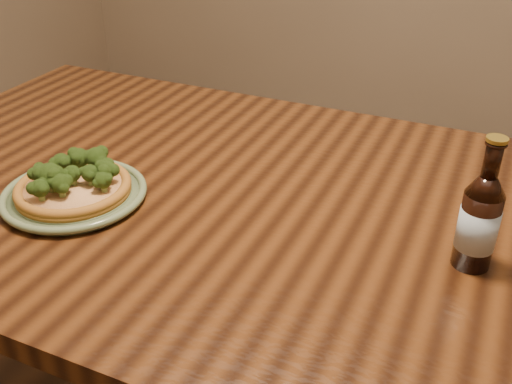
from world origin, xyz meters
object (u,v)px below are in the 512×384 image
at_px(plate, 74,194).
at_px(beer_bottle, 479,221).
at_px(pizza, 73,184).
at_px(table, 256,240).

distance_m(plate, beer_bottle, 0.67).
relative_size(plate, pizza, 1.26).
distance_m(plate, pizza, 0.02).
bearing_deg(plate, beer_bottle, 7.98).
height_order(pizza, beer_bottle, beer_bottle).
bearing_deg(beer_bottle, pizza, -159.01).
distance_m(table, plate, 0.34).
relative_size(plate, beer_bottle, 1.22).
bearing_deg(pizza, table, 25.55).
height_order(plate, pizza, pizza).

